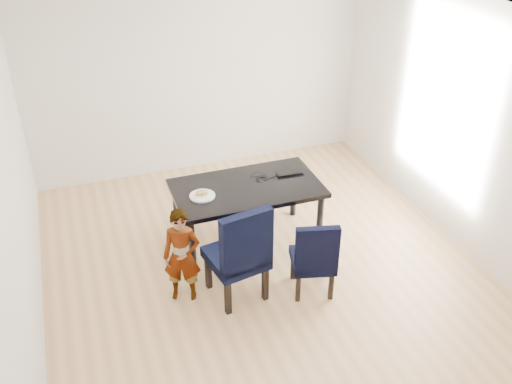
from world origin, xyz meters
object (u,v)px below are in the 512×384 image
object	(u,v)px
dining_table	(247,215)
child	(182,256)
laptop	(289,171)
chair_left	(236,250)
chair_right	(313,254)
plate	(202,196)

from	to	relation	value
dining_table	child	bearing A→B (deg)	-143.70
dining_table	laptop	size ratio (longest dim) A/B	5.15
chair_left	chair_right	distance (m)	0.77
child	plate	world-z (taller)	child
plate	laptop	xyz separation A→B (m)	(1.06, 0.19, 0.00)
chair_left	child	distance (m)	0.52
chair_left	child	size ratio (longest dim) A/B	1.08
dining_table	child	xyz separation A→B (m)	(-0.89, -0.65, 0.13)
dining_table	chair_left	size ratio (longest dim) A/B	1.47
child	laptop	world-z (taller)	child
dining_table	laptop	distance (m)	0.69
child	dining_table	bearing A→B (deg)	56.03
dining_table	child	world-z (taller)	child
chair_left	chair_right	bearing A→B (deg)	-24.13
chair_left	laptop	world-z (taller)	chair_left
dining_table	plate	world-z (taller)	plate
chair_right	laptop	size ratio (longest dim) A/B	2.81
child	laptop	xyz separation A→B (m)	(1.44, 0.80, 0.26)
chair_right	dining_table	bearing A→B (deg)	125.02
dining_table	laptop	bearing A→B (deg)	15.34
chair_left	child	xyz separation A→B (m)	(-0.51, 0.13, -0.04)
chair_right	plate	distance (m)	1.31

